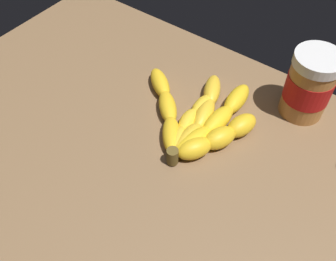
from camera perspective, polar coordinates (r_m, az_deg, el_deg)
The scene contains 3 objects.
ground_plane at distance 66.14cm, azimuth -1.42°, elevation -4.98°, with size 98.19×64.80×3.42cm, color brown.
banana_bunch at distance 68.19cm, azimuth 4.69°, elevation 1.61°, with size 24.95×23.02×3.60cm.
peanut_butter_jar at distance 71.63cm, azimuth 20.33°, elevation 6.35°, with size 8.36×8.36×12.88cm.
Camera 1 is at (23.76, -29.54, 52.49)cm, focal length 40.85 mm.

